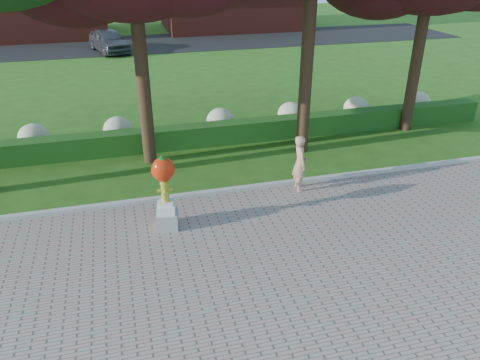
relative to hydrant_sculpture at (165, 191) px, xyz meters
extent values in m
plane|color=#265314|center=(1.96, -1.46, -1.16)|extent=(100.00, 100.00, 0.00)
cube|color=#ADADA5|center=(1.96, 1.54, -1.08)|extent=(40.00, 0.18, 0.15)
cube|color=#1B4914|center=(1.96, 5.54, -0.76)|extent=(24.00, 0.70, 0.80)
ellipsoid|color=#A5AD84|center=(-4.04, 6.54, -0.61)|extent=(1.10, 1.10, 0.99)
ellipsoid|color=#A5AD84|center=(-1.04, 6.54, -0.61)|extent=(1.10, 1.10, 0.99)
ellipsoid|color=#A5AD84|center=(2.96, 6.54, -0.61)|extent=(1.10, 1.10, 0.99)
ellipsoid|color=#A5AD84|center=(5.96, 6.54, -0.61)|extent=(1.10, 1.10, 0.99)
ellipsoid|color=#A5AD84|center=(8.96, 6.54, -0.61)|extent=(1.10, 1.10, 0.99)
ellipsoid|color=#A5AD84|center=(11.96, 6.54, -0.61)|extent=(1.10, 1.10, 0.99)
cube|color=black|center=(1.96, 26.54, -1.15)|extent=(50.00, 8.00, 0.02)
cylinder|color=black|center=(-0.04, 4.54, 1.92)|extent=(0.44, 0.44, 6.16)
cylinder|color=black|center=(5.46, 4.04, 2.48)|extent=(0.44, 0.44, 7.28)
cylinder|color=black|center=(10.46, 5.04, 1.78)|extent=(0.44, 0.44, 5.88)
cube|color=gray|center=(0.00, 0.00, -0.89)|extent=(0.65, 0.65, 0.46)
cube|color=silver|center=(0.00, 0.00, -0.53)|extent=(0.53, 0.53, 0.26)
cube|color=silver|center=(0.00, 0.00, -0.35)|extent=(0.42, 0.42, 0.09)
cylinder|color=#999721|center=(0.00, 0.00, -0.05)|extent=(0.20, 0.20, 0.52)
ellipsoid|color=#999721|center=(0.00, 0.00, 0.21)|extent=(0.24, 0.24, 0.17)
cylinder|color=#999721|center=(-0.15, 0.00, 0.01)|extent=(0.11, 0.10, 0.10)
cylinder|color=#999721|center=(0.15, 0.00, 0.01)|extent=(0.11, 0.10, 0.10)
cylinder|color=#999721|center=(0.00, -0.14, 0.01)|extent=(0.11, 0.11, 0.11)
cylinder|color=#999721|center=(0.00, 0.00, 0.28)|extent=(0.07, 0.07, 0.05)
ellipsoid|color=#B72709|center=(0.00, 0.00, 0.61)|extent=(0.58, 0.52, 0.67)
ellipsoid|color=#B72709|center=(-0.17, 0.00, 0.59)|extent=(0.28, 0.28, 0.43)
ellipsoid|color=#B72709|center=(0.17, 0.00, 0.59)|extent=(0.28, 0.28, 0.43)
cylinder|color=#145B17|center=(0.00, 0.00, 0.94)|extent=(0.09, 0.09, 0.11)
ellipsoid|color=#145B17|center=(0.00, 0.00, 0.91)|extent=(0.22, 0.22, 0.07)
imported|color=tan|center=(4.20, 1.14, -0.23)|extent=(0.47, 0.68, 1.77)
imported|color=#3C3E44|center=(-1.05, 24.13, -0.35)|extent=(3.15, 4.98, 1.58)
camera|label=1|loc=(-0.89, -10.81, 5.70)|focal=35.00mm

